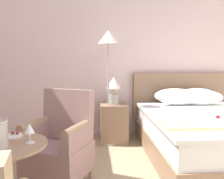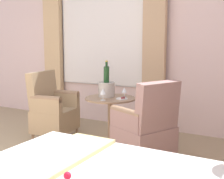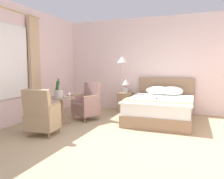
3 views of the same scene
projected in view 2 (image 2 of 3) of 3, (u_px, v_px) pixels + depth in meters
wall_window_side at (104, 37)px, 5.38m from camera, size 0.27×6.46×2.97m
side_table_round at (110, 116)px, 4.20m from camera, size 0.68×0.68×0.67m
champagne_bucket at (107, 87)px, 4.21m from camera, size 0.23×0.23×0.50m
wine_glass_near_bucket at (103, 92)px, 3.95m from camera, size 0.08×0.08×0.15m
wine_glass_near_edge at (124, 90)px, 4.17m from camera, size 0.07×0.07×0.13m
snack_plate at (122, 99)px, 4.04m from camera, size 0.15×0.15×0.04m
armchair_by_window at (147, 128)px, 3.58m from camera, size 0.76×0.76×0.99m
armchair_facing_bed at (52, 110)px, 4.54m from camera, size 0.66×0.60×0.99m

